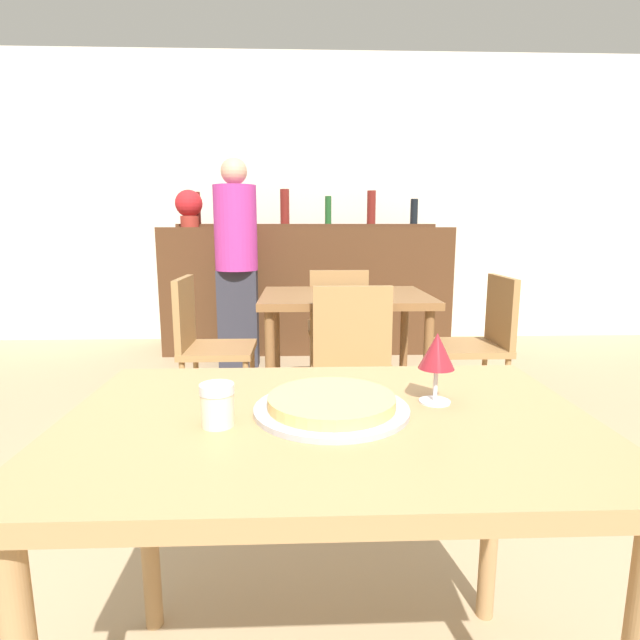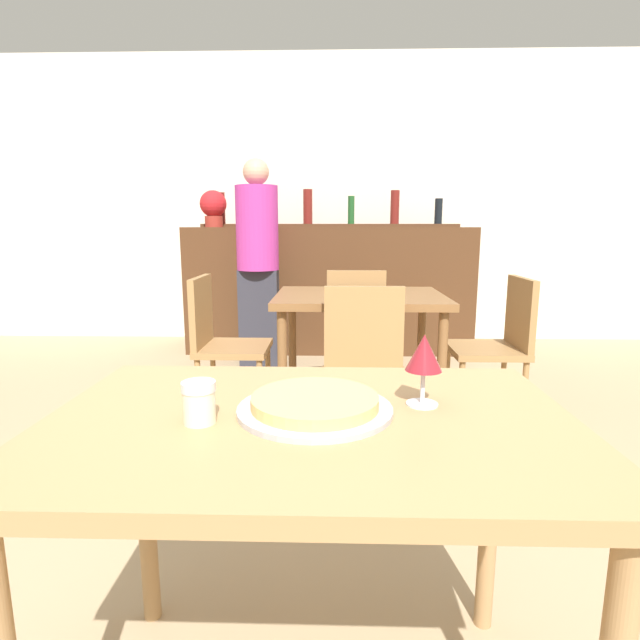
% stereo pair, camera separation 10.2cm
% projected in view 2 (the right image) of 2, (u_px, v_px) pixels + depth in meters
% --- Properties ---
extents(wall_back, '(8.00, 0.05, 2.80)m').
position_uv_depth(wall_back, '(330.00, 201.00, 5.01)').
color(wall_back, silver).
rests_on(wall_back, ground_plane).
extents(dining_table_near, '(1.10, 0.73, 0.76)m').
position_uv_depth(dining_table_near, '(310.00, 456.00, 1.05)').
color(dining_table_near, '#A87F51').
rests_on(dining_table_near, ground_plane).
extents(dining_table_far, '(0.93, 0.73, 0.78)m').
position_uv_depth(dining_table_far, '(359.00, 312.00, 2.81)').
color(dining_table_far, brown).
rests_on(dining_table_far, ground_plane).
extents(bar_counter, '(2.60, 0.56, 1.14)m').
position_uv_depth(bar_counter, '(329.00, 289.00, 4.67)').
color(bar_counter, '#4C2D19').
rests_on(bar_counter, ground_plane).
extents(bar_back_shelf, '(2.39, 0.24, 0.35)m').
position_uv_depth(bar_back_shelf, '(330.00, 220.00, 4.69)').
color(bar_back_shelf, '#4C2D19').
rests_on(bar_back_shelf, bar_counter).
extents(chair_far_side_front, '(0.40, 0.40, 0.87)m').
position_uv_depth(chair_far_side_front, '(365.00, 365.00, 2.31)').
color(chair_far_side_front, olive).
rests_on(chair_far_side_front, ground_plane).
extents(chair_far_side_back, '(0.40, 0.40, 0.87)m').
position_uv_depth(chair_far_side_back, '(355.00, 322.00, 3.36)').
color(chair_far_side_back, olive).
rests_on(chair_far_side_back, ground_plane).
extents(chair_far_side_left, '(0.40, 0.40, 0.87)m').
position_uv_depth(chair_far_side_left, '(221.00, 339.00, 2.86)').
color(chair_far_side_left, olive).
rests_on(chair_far_side_left, ground_plane).
extents(chair_far_side_right, '(0.40, 0.40, 0.87)m').
position_uv_depth(chair_far_side_right, '(500.00, 340.00, 2.81)').
color(chair_far_side_right, olive).
rests_on(chair_far_side_right, ground_plane).
extents(pizza_tray, '(0.33, 0.33, 0.04)m').
position_uv_depth(pizza_tray, '(315.00, 405.00, 1.06)').
color(pizza_tray, '#A3A3A8').
rests_on(pizza_tray, dining_table_near).
extents(cheese_shaker, '(0.07, 0.07, 0.09)m').
position_uv_depth(cheese_shaker, '(199.00, 402.00, 0.99)').
color(cheese_shaker, beige).
rests_on(cheese_shaker, dining_table_near).
extents(person_standing, '(0.34, 0.34, 1.67)m').
position_uv_depth(person_standing, '(258.00, 257.00, 4.05)').
color(person_standing, '#2D2D38').
rests_on(person_standing, ground_plane).
extents(wine_glass, '(0.08, 0.08, 0.16)m').
position_uv_depth(wine_glass, '(424.00, 355.00, 1.08)').
color(wine_glass, silver).
rests_on(wine_glass, dining_table_near).
extents(potted_plant, '(0.24, 0.24, 0.33)m').
position_uv_depth(potted_plant, '(213.00, 207.00, 4.51)').
color(potted_plant, maroon).
rests_on(potted_plant, bar_counter).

